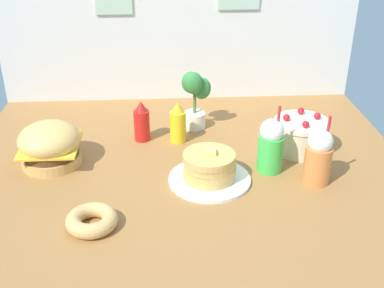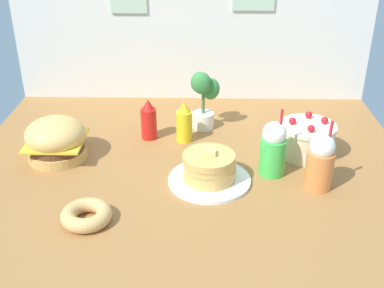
% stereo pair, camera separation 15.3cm
% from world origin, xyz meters
% --- Properties ---
extents(ground_plane, '(2.08, 2.02, 0.02)m').
position_xyz_m(ground_plane, '(0.00, 0.00, -0.01)').
color(ground_plane, '#9E6B38').
extents(back_wall, '(2.08, 0.04, 0.94)m').
position_xyz_m(back_wall, '(-0.00, 1.00, 0.47)').
color(back_wall, silver).
rests_on(back_wall, ground_plane).
extents(burger, '(0.28, 0.28, 0.20)m').
position_xyz_m(burger, '(-0.63, 0.23, 0.10)').
color(burger, '#DBA859').
rests_on(burger, ground_plane).
extents(pancake_stack, '(0.36, 0.36, 0.16)m').
position_xyz_m(pancake_stack, '(0.10, 0.02, 0.06)').
color(pancake_stack, white).
rests_on(pancake_stack, ground_plane).
extents(layer_cake, '(0.27, 0.27, 0.19)m').
position_xyz_m(layer_cake, '(0.56, 0.28, 0.08)').
color(layer_cake, beige).
rests_on(layer_cake, ground_plane).
extents(ketchup_bottle, '(0.08, 0.08, 0.21)m').
position_xyz_m(ketchup_bottle, '(-0.21, 0.45, 0.10)').
color(ketchup_bottle, red).
rests_on(ketchup_bottle, ground_plane).
extents(mustard_bottle, '(0.08, 0.08, 0.21)m').
position_xyz_m(mustard_bottle, '(-0.03, 0.42, 0.10)').
color(mustard_bottle, yellow).
rests_on(mustard_bottle, ground_plane).
extents(cream_soda_cup, '(0.12, 0.12, 0.32)m').
position_xyz_m(cream_soda_cup, '(0.38, 0.10, 0.13)').
color(cream_soda_cup, green).
rests_on(cream_soda_cup, ground_plane).
extents(orange_float_cup, '(0.12, 0.12, 0.32)m').
position_xyz_m(orange_float_cup, '(0.56, -0.01, 0.13)').
color(orange_float_cup, orange).
rests_on(orange_float_cup, ground_plane).
extents(donut_pink_glaze, '(0.20, 0.20, 0.06)m').
position_xyz_m(donut_pink_glaze, '(-0.38, -0.27, 0.03)').
color(donut_pink_glaze, tan).
rests_on(donut_pink_glaze, ground_plane).
extents(potted_plant, '(0.15, 0.13, 0.33)m').
position_xyz_m(potted_plant, '(0.07, 0.57, 0.17)').
color(potted_plant, white).
rests_on(potted_plant, ground_plane).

